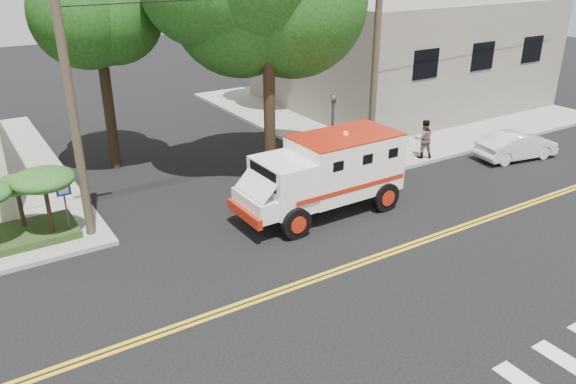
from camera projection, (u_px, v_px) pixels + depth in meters
ground at (339, 270)px, 16.46m from camera, size 100.00×100.00×0.00m
sidewalk_ne at (383, 105)px, 33.51m from camera, size 17.00×17.00×0.15m
building_right at (400, 50)px, 33.41m from camera, size 14.00×12.00×6.00m
utility_pole_left at (71, 102)px, 16.58m from camera, size 0.28×0.28×9.00m
utility_pole_right at (375, 62)px, 22.56m from camera, size 0.28×0.28×9.00m
tree_left at (109, 30)px, 22.00m from camera, size 4.48×4.20×7.70m
tree_right at (298, 0)px, 30.59m from camera, size 4.80×4.50×8.20m
traffic_signal at (332, 130)px, 21.78m from camera, size 0.15×0.18×3.60m
accessibility_sign at (65, 201)px, 17.67m from camera, size 0.45×0.10×2.02m
palm_planter at (19, 197)px, 17.30m from camera, size 3.52×2.63×2.36m
armored_truck at (327, 171)px, 19.54m from camera, size 6.08×2.53×2.75m
parked_sedan at (517, 146)px, 24.99m from camera, size 3.91×1.91×1.23m
pedestrian_a at (366, 154)px, 23.06m from camera, size 0.66×0.63×1.53m
pedestrian_b at (424, 139)px, 24.61m from camera, size 1.04×0.96×1.73m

